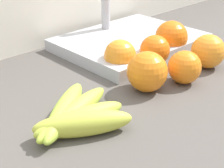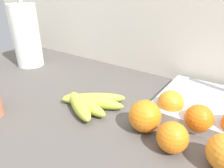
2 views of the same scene
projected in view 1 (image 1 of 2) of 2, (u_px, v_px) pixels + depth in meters
name	position (u px, v px, depth m)	size (l,w,h in m)	color
wall_back	(36.00, 120.00, 1.02)	(2.23, 0.06, 1.30)	silver
banana_bunch	(76.00, 116.00, 0.57)	(0.20, 0.19, 0.04)	#BAC33F
orange_front	(120.00, 56.00, 0.77)	(0.07, 0.07, 0.07)	orange
orange_center	(208.00, 51.00, 0.79)	(0.08, 0.08, 0.08)	orange
orange_back_left	(171.00, 37.00, 0.87)	(0.08, 0.08, 0.08)	orange
orange_back_right	(147.00, 72.00, 0.68)	(0.08, 0.08, 0.08)	orange
orange_right	(155.00, 50.00, 0.80)	(0.07, 0.07, 0.07)	orange
orange_far_right	(185.00, 67.00, 0.72)	(0.07, 0.07, 0.07)	orange
sink_basin	(130.00, 41.00, 0.91)	(0.36, 0.28, 0.17)	#B7BABF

